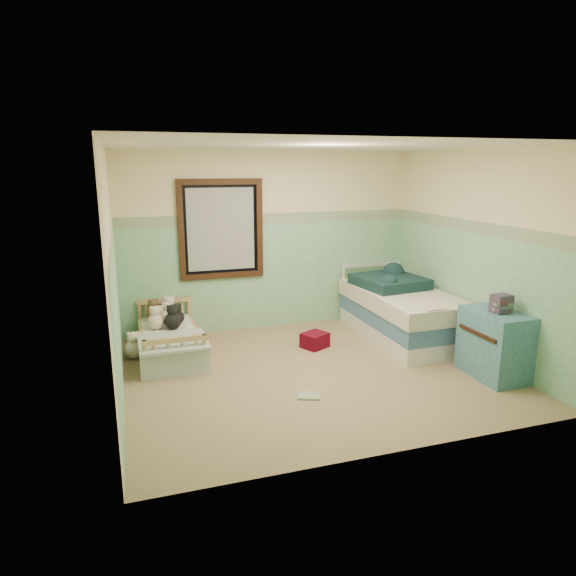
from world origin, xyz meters
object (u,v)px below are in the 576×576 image
object	(u,v)px
red_pillow	(315,340)
dresser	(495,344)
floor_book	(309,396)
toddler_bed_frame	(170,347)
plush_floor_cream	(134,349)
plush_floor_tan	(159,359)
twin_bed_frame	(401,330)

from	to	relation	value
red_pillow	dresser	bearing A→B (deg)	-43.28
red_pillow	floor_book	world-z (taller)	red_pillow
toddler_bed_frame	plush_floor_cream	distance (m)	0.44
plush_floor_tan	red_pillow	bearing A→B (deg)	2.31
plush_floor_tan	twin_bed_frame	xyz separation A→B (m)	(3.23, 0.06, -0.00)
dresser	plush_floor_tan	bearing A→B (deg)	158.51
plush_floor_tan	dresser	size ratio (longest dim) A/B	0.30
dresser	floor_book	world-z (taller)	dresser
twin_bed_frame	dresser	bearing A→B (deg)	-78.17
toddler_bed_frame	twin_bed_frame	bearing A→B (deg)	-6.15
red_pillow	floor_book	distance (m)	1.46
plush_floor_cream	twin_bed_frame	xyz separation A→B (m)	(3.50, -0.34, -0.00)
toddler_bed_frame	plush_floor_cream	world-z (taller)	plush_floor_cream
plush_floor_tan	twin_bed_frame	distance (m)	3.23
toddler_bed_frame	plush_floor_cream	xyz separation A→B (m)	(-0.44, 0.01, 0.02)
toddler_bed_frame	plush_floor_tan	world-z (taller)	plush_floor_tan
floor_book	dresser	bearing A→B (deg)	17.63
twin_bed_frame	red_pillow	distance (m)	1.26
dresser	floor_book	bearing A→B (deg)	176.54
floor_book	plush_floor_cream	bearing A→B (deg)	156.08
plush_floor_cream	plush_floor_tan	world-z (taller)	plush_floor_cream
red_pillow	toddler_bed_frame	bearing A→B (deg)	170.12
plush_floor_cream	red_pillow	distance (m)	2.26
toddler_bed_frame	dresser	xyz separation A→B (m)	(3.37, -1.79, 0.28)
dresser	red_pillow	distance (m)	2.17
plush_floor_tan	dresser	xyz separation A→B (m)	(3.54, -1.39, 0.26)
twin_bed_frame	floor_book	distance (m)	2.27
plush_floor_cream	plush_floor_tan	bearing A→B (deg)	-56.36
twin_bed_frame	dresser	xyz separation A→B (m)	(0.31, -1.46, 0.27)
toddler_bed_frame	floor_book	world-z (taller)	toddler_bed_frame
toddler_bed_frame	dresser	bearing A→B (deg)	-27.94
dresser	red_pillow	size ratio (longest dim) A/B	2.46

